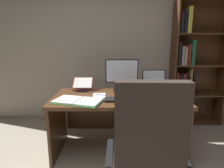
{
  "coord_description": "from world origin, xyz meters",
  "views": [
    {
      "loc": [
        -0.06,
        -0.9,
        1.38
      ],
      "look_at": [
        -0.05,
        1.26,
        0.89
      ],
      "focal_mm": 30.82,
      "sensor_mm": 36.0,
      "label": 1
    }
  ],
  "objects_px": {
    "pen": "(100,95)",
    "coffee_mug": "(168,93)",
    "bookshelf": "(191,67)",
    "laptop": "(154,86)",
    "computer_mouse": "(150,99)",
    "open_binder": "(77,101)",
    "keyboard": "(123,99)",
    "office_chair": "(146,165)",
    "monitor": "(121,75)",
    "reading_stand_with_book": "(82,85)",
    "notepad": "(99,96)",
    "desk": "(117,110)"
  },
  "relations": [
    {
      "from": "pen",
      "to": "coffee_mug",
      "type": "bearing_deg",
      "value": -4.02
    },
    {
      "from": "bookshelf",
      "to": "laptop",
      "type": "bearing_deg",
      "value": -138.84
    },
    {
      "from": "computer_mouse",
      "to": "open_binder",
      "type": "relative_size",
      "value": 0.18
    },
    {
      "from": "bookshelf",
      "to": "keyboard",
      "type": "relative_size",
      "value": 4.73
    },
    {
      "from": "computer_mouse",
      "to": "laptop",
      "type": "bearing_deg",
      "value": 71.47
    },
    {
      "from": "computer_mouse",
      "to": "open_binder",
      "type": "bearing_deg",
      "value": -176.42
    },
    {
      "from": "pen",
      "to": "coffee_mug",
      "type": "relative_size",
      "value": 1.49
    },
    {
      "from": "office_chair",
      "to": "coffee_mug",
      "type": "height_order",
      "value": "office_chair"
    },
    {
      "from": "office_chair",
      "to": "open_binder",
      "type": "bearing_deg",
      "value": 132.33
    },
    {
      "from": "office_chair",
      "to": "coffee_mug",
      "type": "xyz_separation_m",
      "value": [
        0.41,
        0.91,
        0.29
      ]
    },
    {
      "from": "keyboard",
      "to": "bookshelf",
      "type": "bearing_deg",
      "value": 42.68
    },
    {
      "from": "monitor",
      "to": "computer_mouse",
      "type": "relative_size",
      "value": 4.14
    },
    {
      "from": "keyboard",
      "to": "office_chair",
      "type": "bearing_deg",
      "value": -80.75
    },
    {
      "from": "keyboard",
      "to": "pen",
      "type": "xyz_separation_m",
      "value": [
        -0.26,
        0.18,
        0.0
      ]
    },
    {
      "from": "monitor",
      "to": "pen",
      "type": "relative_size",
      "value": 3.07
    },
    {
      "from": "keyboard",
      "to": "computer_mouse",
      "type": "bearing_deg",
      "value": 0.0
    },
    {
      "from": "reading_stand_with_book",
      "to": "notepad",
      "type": "height_order",
      "value": "reading_stand_with_book"
    },
    {
      "from": "office_chair",
      "to": "keyboard",
      "type": "xyz_separation_m",
      "value": [
        -0.13,
        0.79,
        0.26
      ]
    },
    {
      "from": "computer_mouse",
      "to": "reading_stand_with_book",
      "type": "relative_size",
      "value": 0.4
    },
    {
      "from": "reading_stand_with_book",
      "to": "office_chair",
      "type": "bearing_deg",
      "value": -62.94
    },
    {
      "from": "reading_stand_with_book",
      "to": "pen",
      "type": "bearing_deg",
      "value": -49.35
    },
    {
      "from": "desk",
      "to": "open_binder",
      "type": "bearing_deg",
      "value": -146.74
    },
    {
      "from": "desk",
      "to": "monitor",
      "type": "relative_size",
      "value": 3.64
    },
    {
      "from": "office_chair",
      "to": "laptop",
      "type": "bearing_deg",
      "value": 77.38
    },
    {
      "from": "monitor",
      "to": "open_binder",
      "type": "bearing_deg",
      "value": -135.58
    },
    {
      "from": "monitor",
      "to": "open_binder",
      "type": "relative_size",
      "value": 0.75
    },
    {
      "from": "notepad",
      "to": "coffee_mug",
      "type": "xyz_separation_m",
      "value": [
        0.82,
        -0.06,
        0.04
      ]
    },
    {
      "from": "reading_stand_with_book",
      "to": "coffee_mug",
      "type": "xyz_separation_m",
      "value": [
        1.06,
        -0.36,
        -0.03
      ]
    },
    {
      "from": "monitor",
      "to": "keyboard",
      "type": "relative_size",
      "value": 1.02
    },
    {
      "from": "notepad",
      "to": "pen",
      "type": "xyz_separation_m",
      "value": [
        0.02,
        0.0,
        0.01
      ]
    },
    {
      "from": "open_binder",
      "to": "computer_mouse",
      "type": "bearing_deg",
      "value": 19.61
    },
    {
      "from": "reading_stand_with_book",
      "to": "pen",
      "type": "xyz_separation_m",
      "value": [
        0.26,
        -0.31,
        -0.06
      ]
    },
    {
      "from": "desk",
      "to": "coffee_mug",
      "type": "height_order",
      "value": "coffee_mug"
    },
    {
      "from": "bookshelf",
      "to": "keyboard",
      "type": "distance_m",
      "value": 1.61
    },
    {
      "from": "desk",
      "to": "laptop",
      "type": "height_order",
      "value": "laptop"
    },
    {
      "from": "office_chair",
      "to": "pen",
      "type": "height_order",
      "value": "office_chair"
    },
    {
      "from": "office_chair",
      "to": "reading_stand_with_book",
      "type": "distance_m",
      "value": 1.47
    },
    {
      "from": "computer_mouse",
      "to": "pen",
      "type": "distance_m",
      "value": 0.59
    },
    {
      "from": "keyboard",
      "to": "notepad",
      "type": "bearing_deg",
      "value": 147.34
    },
    {
      "from": "reading_stand_with_book",
      "to": "open_binder",
      "type": "xyz_separation_m",
      "value": [
        0.02,
        -0.54,
        -0.06
      ]
    },
    {
      "from": "bookshelf",
      "to": "office_chair",
      "type": "relative_size",
      "value": 1.75
    },
    {
      "from": "laptop",
      "to": "coffee_mug",
      "type": "height_order",
      "value": "laptop"
    },
    {
      "from": "office_chair",
      "to": "monitor",
      "type": "relative_size",
      "value": 2.65
    },
    {
      "from": "reading_stand_with_book",
      "to": "coffee_mug",
      "type": "relative_size",
      "value": 2.8
    },
    {
      "from": "bookshelf",
      "to": "notepad",
      "type": "bearing_deg",
      "value": -148.13
    },
    {
      "from": "monitor",
      "to": "pen",
      "type": "xyz_separation_m",
      "value": [
        -0.26,
        -0.26,
        -0.19
      ]
    },
    {
      "from": "monitor",
      "to": "coffee_mug",
      "type": "height_order",
      "value": "monitor"
    },
    {
      "from": "keyboard",
      "to": "notepad",
      "type": "distance_m",
      "value": 0.33
    },
    {
      "from": "desk",
      "to": "monitor",
      "type": "distance_m",
      "value": 0.45
    },
    {
      "from": "notepad",
      "to": "pen",
      "type": "relative_size",
      "value": 1.5
    }
  ]
}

